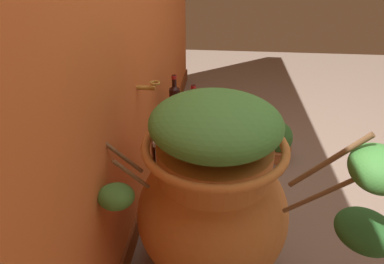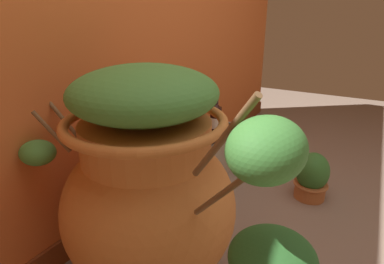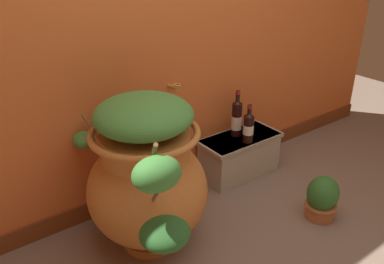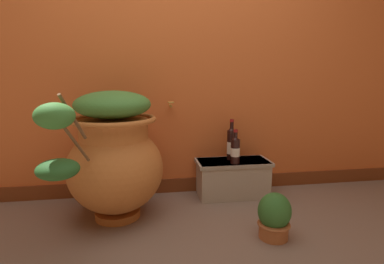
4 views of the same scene
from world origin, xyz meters
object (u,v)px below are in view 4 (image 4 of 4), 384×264
at_px(wine_bottle_left, 231,143).
at_px(potted_shrub, 274,217).
at_px(terracotta_urn, 114,156).
at_px(wine_bottle_middle, 235,149).

relative_size(wine_bottle_left, potted_shrub, 1.17).
height_order(terracotta_urn, potted_shrub, terracotta_urn).
xyz_separation_m(wine_bottle_middle, potted_shrub, (0.07, -0.64, -0.30)).
xyz_separation_m(wine_bottle_left, potted_shrub, (0.07, -0.78, -0.32)).
height_order(wine_bottle_middle, potted_shrub, wine_bottle_middle).
relative_size(terracotta_urn, potted_shrub, 4.32).
height_order(wine_bottle_left, wine_bottle_middle, wine_bottle_left).
distance_m(wine_bottle_middle, potted_shrub, 0.71).
bearing_deg(wine_bottle_middle, wine_bottle_left, 87.99).
relative_size(wine_bottle_left, wine_bottle_middle, 1.22).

